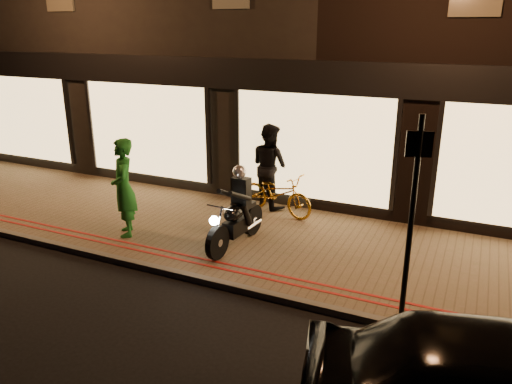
% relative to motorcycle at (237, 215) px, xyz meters
% --- Properties ---
extents(ground, '(90.00, 90.00, 0.00)m').
position_rel_motorcycle_xyz_m(ground, '(0.65, -1.48, -0.73)').
color(ground, black).
rests_on(ground, ground).
extents(sidewalk, '(50.00, 4.00, 0.12)m').
position_rel_motorcycle_xyz_m(sidewalk, '(0.65, 0.52, -0.67)').
color(sidewalk, brown).
rests_on(sidewalk, ground).
extents(kerb_stone, '(50.00, 0.14, 0.12)m').
position_rel_motorcycle_xyz_m(kerb_stone, '(0.65, -1.43, -0.67)').
color(kerb_stone, '#59544C').
rests_on(kerb_stone, ground).
extents(red_kerb_lines, '(50.00, 0.26, 0.01)m').
position_rel_motorcycle_xyz_m(red_kerb_lines, '(0.65, -0.93, -0.61)').
color(red_kerb_lines, '#9A120E').
rests_on(red_kerb_lines, sidewalk).
extents(building_row, '(48.00, 10.11, 8.50)m').
position_rel_motorcycle_xyz_m(building_row, '(0.65, 7.51, 3.51)').
color(building_row, black).
rests_on(building_row, ground).
extents(motorcycle, '(0.60, 1.94, 1.59)m').
position_rel_motorcycle_xyz_m(motorcycle, '(0.00, 0.00, 0.00)').
color(motorcycle, black).
rests_on(motorcycle, sidewalk).
extents(sign_post, '(0.34, 0.13, 3.00)m').
position_rel_motorcycle_xyz_m(sign_post, '(3.35, -1.23, 1.06)').
color(sign_post, black).
rests_on(sign_post, sidewalk).
extents(bicycle_gold, '(1.94, 1.05, 0.97)m').
position_rel_motorcycle_xyz_m(bicycle_gold, '(0.05, 1.91, -0.13)').
color(bicycle_gold, '#BF8321').
rests_on(bicycle_gold, sidewalk).
extents(person_green, '(0.83, 0.87, 2.00)m').
position_rel_motorcycle_xyz_m(person_green, '(-2.29, -0.47, 0.39)').
color(person_green, '#1D6E21').
rests_on(person_green, sidewalk).
extents(person_dark, '(1.20, 1.12, 1.97)m').
position_rel_motorcycle_xyz_m(person_dark, '(-0.31, 2.32, 0.37)').
color(person_dark, black).
rests_on(person_dark, sidewalk).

